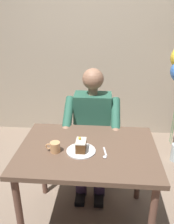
% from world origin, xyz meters
% --- Properties ---
extents(ground_plane, '(14.00, 14.00, 0.00)m').
position_xyz_m(ground_plane, '(0.00, 0.00, 0.00)').
color(ground_plane, '#86705E').
extents(cafe_rear_panel, '(6.40, 0.12, 3.00)m').
position_xyz_m(cafe_rear_panel, '(0.00, -1.76, 1.50)').
color(cafe_rear_panel, tan).
rests_on(cafe_rear_panel, ground).
extents(dining_table, '(1.03, 0.75, 0.75)m').
position_xyz_m(dining_table, '(0.00, 0.00, 0.65)').
color(dining_table, brown).
rests_on(dining_table, ground).
extents(chair, '(0.42, 0.42, 0.89)m').
position_xyz_m(chair, '(0.00, -0.72, 0.49)').
color(chair, '#525844').
rests_on(chair, ground).
extents(seated_person, '(0.53, 0.58, 1.21)m').
position_xyz_m(seated_person, '(0.00, -0.54, 0.63)').
color(seated_person, '#285945').
rests_on(seated_person, ground).
extents(dessert_plate, '(0.21, 0.21, 0.01)m').
position_xyz_m(dessert_plate, '(0.04, 0.05, 0.75)').
color(dessert_plate, white).
rests_on(dessert_plate, dining_table).
extents(cake_slice, '(0.07, 0.11, 0.10)m').
position_xyz_m(cake_slice, '(0.04, 0.05, 0.80)').
color(cake_slice, brown).
rests_on(cake_slice, dessert_plate).
extents(coffee_cup, '(0.11, 0.07, 0.08)m').
position_xyz_m(coffee_cup, '(0.23, 0.07, 0.79)').
color(coffee_cup, tan).
rests_on(coffee_cup, dining_table).
extents(dessert_spoon, '(0.03, 0.14, 0.01)m').
position_xyz_m(dessert_spoon, '(-0.13, 0.08, 0.75)').
color(dessert_spoon, silver).
rests_on(dessert_spoon, dining_table).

